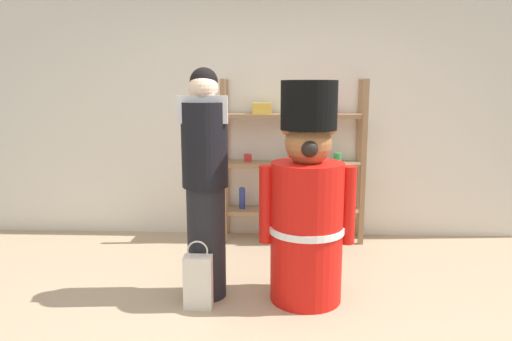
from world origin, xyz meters
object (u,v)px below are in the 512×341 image
(shopping_bag, at_px, (198,281))
(person_shopper, at_px, (205,181))
(merchandise_shelf, at_px, (293,160))
(teddy_bear_guard, at_px, (307,206))

(shopping_bag, bearing_deg, person_shopper, 80.72)
(person_shopper, xyz_separation_m, shopping_bag, (-0.03, -0.21, -0.71))
(merchandise_shelf, xyz_separation_m, shopping_bag, (-0.74, -1.64, -0.65))
(teddy_bear_guard, xyz_separation_m, shopping_bag, (-0.80, -0.18, -0.53))
(merchandise_shelf, height_order, person_shopper, person_shopper)
(person_shopper, bearing_deg, teddy_bear_guard, -2.11)
(merchandise_shelf, height_order, shopping_bag, merchandise_shelf)
(person_shopper, height_order, shopping_bag, person_shopper)
(teddy_bear_guard, distance_m, person_shopper, 0.78)
(teddy_bear_guard, height_order, shopping_bag, teddy_bear_guard)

